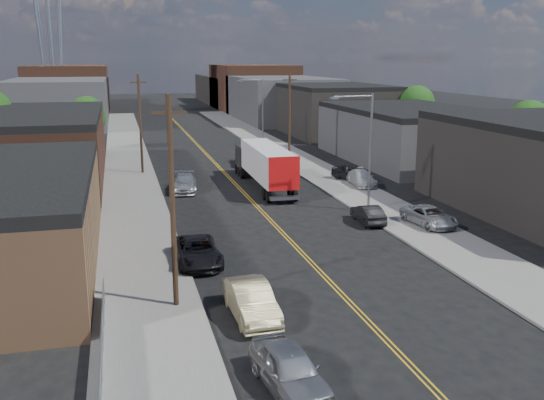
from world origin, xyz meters
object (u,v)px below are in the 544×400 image
car_right_oncoming (368,214)px  car_right_lot_b (362,178)px  car_left_a (289,369)px  semi_truck (263,163)px  car_left_c (197,251)px  car_right_lot_c (352,173)px  car_left_d (184,183)px  car_left_b (251,301)px  car_right_lot_a (429,216)px  car_ahead_truck (249,158)px

car_right_oncoming → car_right_lot_b: 12.62m
car_left_a → car_right_lot_b: 35.75m
semi_truck → car_left_a: size_ratio=3.25×
car_left_c → car_right_lot_c: bearing=48.5°
semi_truck → car_left_d: semi_truck is taller
car_left_a → car_right_lot_b: (16.00, 31.97, 0.04)m
car_right_oncoming → car_right_lot_b: (4.40, 11.82, 0.16)m
car_left_d → car_right_oncoming: size_ratio=1.29×
car_right_lot_c → semi_truck: bearing=153.9°
car_left_c → car_right_lot_c: (17.40, 19.97, 0.15)m
car_left_a → car_left_b: (0.00, 6.35, 0.03)m
car_left_d → car_right_oncoming: 18.01m
car_right_lot_a → car_right_lot_b: size_ratio=1.02×
semi_truck → car_ahead_truck: (1.16, 11.66, -1.41)m
car_right_lot_a → car_right_oncoming: bearing=143.8°
semi_truck → car_right_lot_a: semi_truck is taller
car_left_d → car_ahead_truck: car_ahead_truck is taller
car_left_a → car_right_lot_b: car_left_a is taller
car_left_a → car_right_oncoming: car_left_a is taller
car_left_d → car_right_lot_a: size_ratio=1.09×
car_right_lot_c → car_ahead_truck: 13.93m
car_left_a → car_ahead_truck: bearing=72.8°
car_right_oncoming → car_left_b: bearing=52.9°
car_right_lot_b → car_right_lot_c: size_ratio=1.07×
car_left_b → car_left_c: car_left_b is taller
car_left_a → car_right_lot_a: bearing=43.0°
car_left_a → car_left_d: 33.92m
car_right_lot_a → car_ahead_truck: car_ahead_truck is taller
car_right_lot_a → car_right_lot_c: car_right_lot_c is taller
car_left_b → car_right_lot_b: size_ratio=1.06×
car_left_b → car_right_lot_c: (16.00, 27.97, 0.08)m
semi_truck → car_right_lot_a: bearing=-62.8°
car_left_b → car_ahead_truck: (8.44, 39.67, -0.00)m
car_right_lot_a → car_ahead_truck: 28.79m
car_ahead_truck → car_right_lot_a: bearing=-69.6°
car_left_b → car_left_c: size_ratio=0.92×
car_left_a → car_right_lot_a: (15.28, 18.06, 0.02)m
semi_truck → car_right_lot_b: size_ratio=3.22×
car_right_lot_b → semi_truck: bearing=169.5°
car_right_oncoming → car_right_lot_a: (3.68, -2.09, 0.15)m
car_left_b → car_right_lot_b: car_left_b is taller
car_right_lot_c → car_ahead_truck: bearing=97.1°
car_left_b → car_ahead_truck: size_ratio=0.85×
car_right_oncoming → car_right_lot_a: car_right_lot_a is taller
car_left_a → car_right_oncoming: 23.25m
car_left_b → car_right_oncoming: size_ratio=1.23×
car_right_oncoming → car_right_lot_a: bearing=153.4°
car_ahead_truck → car_right_oncoming: bearing=-76.3°
car_left_c → car_right_lot_a: bearing=12.1°
car_right_oncoming → car_ahead_truck: 26.07m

